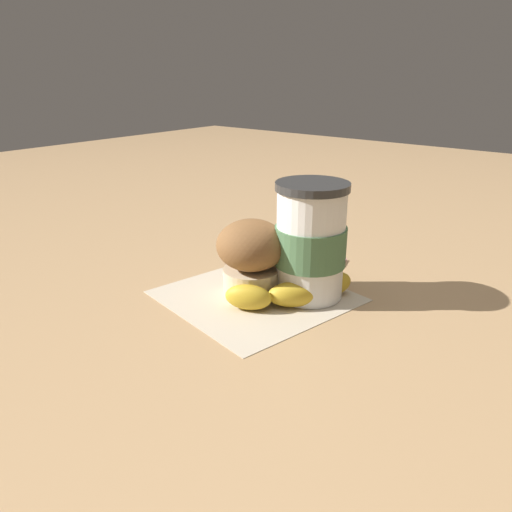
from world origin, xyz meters
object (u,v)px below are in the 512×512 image
at_px(coffee_cup, 310,242).
at_px(muffin, 253,255).
at_px(sugar_packet, 329,260).
at_px(banana, 293,292).

bearing_deg(coffee_cup, muffin, -54.36).
bearing_deg(sugar_packet, coffee_cup, 18.95).
xyz_separation_m(coffee_cup, muffin, (0.04, -0.06, -0.02)).
distance_m(muffin, banana, 0.07).
relative_size(muffin, sugar_packet, 2.09).
xyz_separation_m(coffee_cup, banana, (0.04, -0.00, -0.06)).
xyz_separation_m(muffin, banana, (-0.01, 0.06, -0.04)).
relative_size(coffee_cup, banana, 0.97).
distance_m(muffin, sugar_packet, 0.18).
height_order(muffin, banana, muffin).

